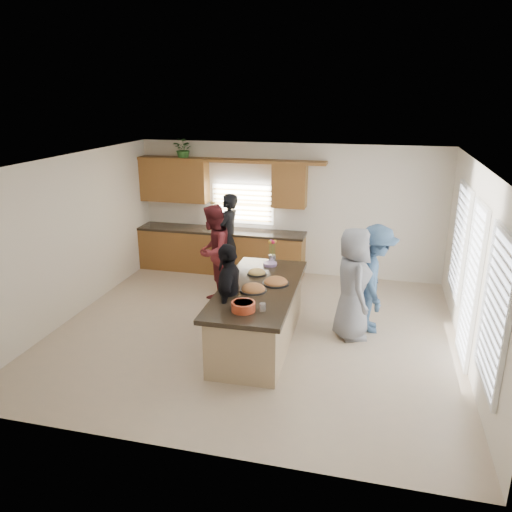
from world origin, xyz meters
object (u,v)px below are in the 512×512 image
(woman_left_back, at_px, (228,236))
(woman_right_front, at_px, (353,284))
(island, at_px, (259,316))
(woman_left_mid, at_px, (213,251))
(woman_right_back, at_px, (375,279))
(woman_left_front, at_px, (229,298))
(salad_bowl, at_px, (243,306))

(woman_left_back, relative_size, woman_right_front, 0.99)
(island, bearing_deg, woman_left_mid, 126.42)
(island, xyz_separation_m, woman_right_back, (1.72, 0.91, 0.45))
(woman_right_back, bearing_deg, woman_left_back, 55.23)
(woman_left_mid, height_order, woman_right_front, woman_right_front)
(woman_right_back, bearing_deg, woman_left_mid, 72.51)
(woman_left_mid, bearing_deg, woman_right_front, 72.32)
(woman_left_back, relative_size, woman_left_mid, 1.00)
(woman_left_back, distance_m, woman_right_front, 3.51)
(woman_left_mid, bearing_deg, woman_left_front, 29.27)
(woman_left_mid, distance_m, woman_right_front, 2.91)
(woman_left_back, xyz_separation_m, woman_right_front, (2.73, -2.21, 0.01))
(woman_right_back, xyz_separation_m, woman_right_front, (-0.33, -0.33, 0.01))
(woman_left_back, height_order, woman_left_front, woman_left_back)
(island, distance_m, woman_left_mid, 2.17)
(woman_left_mid, xyz_separation_m, woman_right_front, (2.69, -1.10, 0.01))
(woman_right_front, bearing_deg, woman_left_back, 34.11)
(woman_left_mid, bearing_deg, island, 42.26)
(salad_bowl, height_order, woman_left_mid, woman_left_mid)
(woman_right_back, bearing_deg, woman_left_front, 117.05)
(woman_left_front, relative_size, woman_right_back, 0.95)
(island, bearing_deg, woman_left_front, -142.19)
(island, relative_size, woman_left_front, 1.60)
(island, height_order, woman_left_mid, woman_left_mid)
(island, bearing_deg, woman_right_front, 21.48)
(woman_left_mid, bearing_deg, woman_right_back, 80.26)
(woman_right_back, bearing_deg, woman_right_front, 132.05)
(woman_left_back, bearing_deg, island, 36.31)
(island, distance_m, woman_left_front, 0.64)
(woman_left_back, height_order, woman_right_front, woman_right_front)
(woman_right_front, bearing_deg, woman_left_front, 99.88)
(woman_right_front, bearing_deg, salad_bowl, 120.31)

